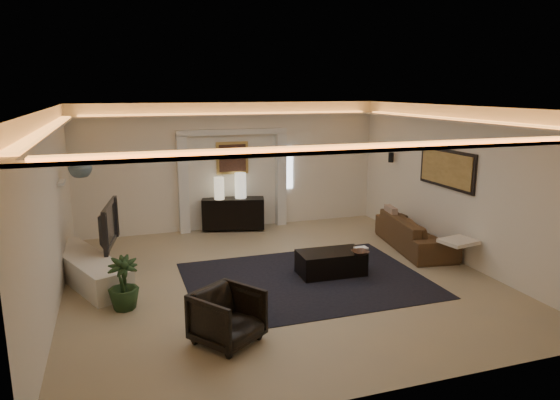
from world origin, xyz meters
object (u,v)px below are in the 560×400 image
object	(u,v)px
console	(233,213)
coffee_table	(331,263)
sofa	(415,233)
armchair	(228,317)

from	to	relation	value
console	coffee_table	size ratio (longest dim) A/B	1.23
sofa	coffee_table	size ratio (longest dim) A/B	1.96
armchair	console	bearing A→B (deg)	40.65
coffee_table	armchair	world-z (taller)	armchair
sofa	console	bearing A→B (deg)	61.15
console	sofa	xyz separation A→B (m)	(3.20, -2.50, -0.07)
console	sofa	size ratio (longest dim) A/B	0.63
coffee_table	sofa	bearing A→B (deg)	21.99
console	coffee_table	world-z (taller)	console
sofa	coffee_table	distance (m)	2.38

